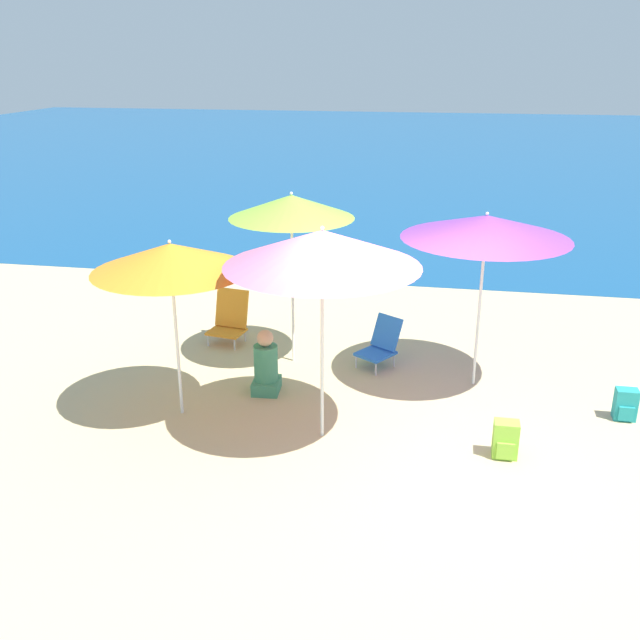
{
  "coord_description": "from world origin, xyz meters",
  "views": [
    {
      "loc": [
        0.38,
        -6.71,
        3.98
      ],
      "look_at": [
        -1.04,
        1.06,
        1.0
      ],
      "focal_mm": 40.0,
      "sensor_mm": 36.0,
      "label": 1
    }
  ],
  "objects_px": {
    "beach_chair_orange": "(230,318)",
    "backpack_lime": "(506,440)",
    "beach_umbrella_orange": "(170,258)",
    "beach_chair_blue": "(381,343)",
    "person_seated_near": "(266,367)",
    "backpack_teal": "(625,405)",
    "beach_umbrella_lime": "(291,207)",
    "beach_umbrella_pink": "(322,248)",
    "beach_umbrella_purple": "(486,227)"
  },
  "relations": [
    {
      "from": "beach_umbrella_pink",
      "to": "beach_chair_blue",
      "type": "bearing_deg",
      "value": 77.61
    },
    {
      "from": "beach_chair_orange",
      "to": "person_seated_near",
      "type": "bearing_deg",
      "value": -48.22
    },
    {
      "from": "beach_chair_orange",
      "to": "backpack_lime",
      "type": "bearing_deg",
      "value": -23.96
    },
    {
      "from": "beach_chair_orange",
      "to": "backpack_teal",
      "type": "bearing_deg",
      "value": -5.67
    },
    {
      "from": "beach_umbrella_purple",
      "to": "person_seated_near",
      "type": "distance_m",
      "value": 3.14
    },
    {
      "from": "beach_chair_blue",
      "to": "backpack_lime",
      "type": "distance_m",
      "value": 2.59
    },
    {
      "from": "beach_umbrella_lime",
      "to": "beach_chair_blue",
      "type": "xyz_separation_m",
      "value": [
        1.19,
        0.07,
        -1.82
      ]
    },
    {
      "from": "beach_umbrella_purple",
      "to": "beach_chair_orange",
      "type": "relative_size",
      "value": 2.91
    },
    {
      "from": "beach_chair_orange",
      "to": "beach_umbrella_pink",
      "type": "bearing_deg",
      "value": -43.53
    },
    {
      "from": "beach_chair_blue",
      "to": "beach_umbrella_lime",
      "type": "bearing_deg",
      "value": -143.16
    },
    {
      "from": "beach_umbrella_orange",
      "to": "person_seated_near",
      "type": "xyz_separation_m",
      "value": [
        0.84,
        0.73,
        -1.55
      ]
    },
    {
      "from": "backpack_lime",
      "to": "beach_chair_blue",
      "type": "bearing_deg",
      "value": 125.86
    },
    {
      "from": "beach_umbrella_purple",
      "to": "beach_chair_blue",
      "type": "bearing_deg",
      "value": 163.17
    },
    {
      "from": "beach_umbrella_orange",
      "to": "beach_chair_orange",
      "type": "xyz_separation_m",
      "value": [
        -0.1,
        2.24,
        -1.53
      ]
    },
    {
      "from": "person_seated_near",
      "to": "backpack_lime",
      "type": "bearing_deg",
      "value": -23.86
    },
    {
      "from": "beach_chair_orange",
      "to": "beach_umbrella_lime",
      "type": "bearing_deg",
      "value": -16.08
    },
    {
      "from": "beach_chair_orange",
      "to": "backpack_lime",
      "type": "xyz_separation_m",
      "value": [
        3.77,
        -2.55,
        -0.16
      ]
    },
    {
      "from": "beach_umbrella_orange",
      "to": "beach_umbrella_purple",
      "type": "bearing_deg",
      "value": 22.75
    },
    {
      "from": "beach_chair_blue",
      "to": "beach_chair_orange",
      "type": "xyz_separation_m",
      "value": [
        -2.25,
        0.45,
        0.04
      ]
    },
    {
      "from": "beach_umbrella_lime",
      "to": "person_seated_near",
      "type": "xyz_separation_m",
      "value": [
        -0.13,
        -0.99,
        -1.8
      ]
    },
    {
      "from": "beach_umbrella_lime",
      "to": "beach_umbrella_purple",
      "type": "xyz_separation_m",
      "value": [
        2.42,
        -0.3,
        -0.09
      ]
    },
    {
      "from": "beach_umbrella_purple",
      "to": "backpack_lime",
      "type": "xyz_separation_m",
      "value": [
        0.29,
        -1.73,
        -1.85
      ]
    },
    {
      "from": "person_seated_near",
      "to": "backpack_teal",
      "type": "height_order",
      "value": "person_seated_near"
    },
    {
      "from": "backpack_teal",
      "to": "beach_chair_blue",
      "type": "bearing_deg",
      "value": 160.87
    },
    {
      "from": "beach_umbrella_pink",
      "to": "beach_umbrella_lime",
      "type": "bearing_deg",
      "value": 111.09
    },
    {
      "from": "beach_umbrella_pink",
      "to": "beach_umbrella_purple",
      "type": "height_order",
      "value": "beach_umbrella_pink"
    },
    {
      "from": "beach_chair_blue",
      "to": "person_seated_near",
      "type": "xyz_separation_m",
      "value": [
        -1.32,
        -1.07,
        0.03
      ]
    },
    {
      "from": "beach_umbrella_lime",
      "to": "beach_umbrella_pink",
      "type": "bearing_deg",
      "value": -68.91
    },
    {
      "from": "beach_umbrella_lime",
      "to": "beach_chair_blue",
      "type": "height_order",
      "value": "beach_umbrella_lime"
    },
    {
      "from": "beach_umbrella_pink",
      "to": "beach_umbrella_purple",
      "type": "bearing_deg",
      "value": 44.39
    },
    {
      "from": "backpack_teal",
      "to": "person_seated_near",
      "type": "bearing_deg",
      "value": -179.3
    },
    {
      "from": "beach_umbrella_pink",
      "to": "beach_chair_orange",
      "type": "xyz_separation_m",
      "value": [
        -1.81,
        2.46,
        -1.77
      ]
    },
    {
      "from": "beach_umbrella_lime",
      "to": "backpack_lime",
      "type": "relative_size",
      "value": 5.78
    },
    {
      "from": "beach_umbrella_purple",
      "to": "backpack_lime",
      "type": "height_order",
      "value": "beach_umbrella_purple"
    },
    {
      "from": "beach_umbrella_purple",
      "to": "beach_umbrella_pink",
      "type": "bearing_deg",
      "value": -135.61
    },
    {
      "from": "backpack_lime",
      "to": "beach_chair_orange",
      "type": "bearing_deg",
      "value": 145.94
    },
    {
      "from": "backpack_teal",
      "to": "backpack_lime",
      "type": "distance_m",
      "value": 1.78
    },
    {
      "from": "beach_chair_orange",
      "to": "beach_umbrella_orange",
      "type": "bearing_deg",
      "value": -77.41
    },
    {
      "from": "backpack_teal",
      "to": "beach_umbrella_pink",
      "type": "bearing_deg",
      "value": -163.54
    },
    {
      "from": "beach_umbrella_orange",
      "to": "beach_umbrella_lime",
      "type": "relative_size",
      "value": 0.9
    },
    {
      "from": "beach_chair_orange",
      "to": "beach_umbrella_purple",
      "type": "bearing_deg",
      "value": -3.15
    },
    {
      "from": "beach_umbrella_purple",
      "to": "backpack_teal",
      "type": "relative_size",
      "value": 5.93
    },
    {
      "from": "beach_umbrella_purple",
      "to": "person_seated_near",
      "type": "xyz_separation_m",
      "value": [
        -2.55,
        -0.69,
        -1.7
      ]
    },
    {
      "from": "beach_umbrella_pink",
      "to": "backpack_lime",
      "type": "height_order",
      "value": "beach_umbrella_pink"
    },
    {
      "from": "beach_umbrella_orange",
      "to": "beach_chair_blue",
      "type": "bearing_deg",
      "value": 39.76
    },
    {
      "from": "beach_chair_orange",
      "to": "person_seated_near",
      "type": "xyz_separation_m",
      "value": [
        0.93,
        -1.51,
        -0.02
      ]
    },
    {
      "from": "beach_umbrella_lime",
      "to": "beach_umbrella_orange",
      "type": "bearing_deg",
      "value": -119.37
    },
    {
      "from": "beach_umbrella_purple",
      "to": "beach_chair_blue",
      "type": "xyz_separation_m",
      "value": [
        -1.23,
        0.37,
        -1.73
      ]
    },
    {
      "from": "beach_umbrella_pink",
      "to": "backpack_teal",
      "type": "height_order",
      "value": "beach_umbrella_pink"
    },
    {
      "from": "beach_chair_blue",
      "to": "backpack_teal",
      "type": "xyz_separation_m",
      "value": [
        2.93,
        -1.01,
        -0.13
      ]
    }
  ]
}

